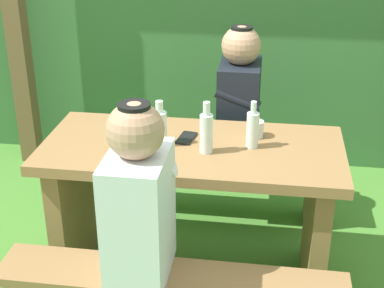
{
  "coord_description": "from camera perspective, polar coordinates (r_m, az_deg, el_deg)",
  "views": [
    {
      "loc": [
        0.35,
        -2.36,
        1.86
      ],
      "look_at": [
        0.0,
        0.0,
        0.74
      ],
      "focal_mm": 53.33,
      "sensor_mm": 36.0,
      "label": 1
    }
  ],
  "objects": [
    {
      "name": "picnic_table",
      "position": [
        2.75,
        -0.0,
        -4.54
      ],
      "size": [
        1.4,
        0.64,
        0.73
      ],
      "color": "olive",
      "rests_on": "ground_plane"
    },
    {
      "name": "pergola_post_left",
      "position": [
        4.01,
        -17.16,
        11.1
      ],
      "size": [
        0.12,
        0.12,
        1.93
      ],
      "primitive_type": "cube",
      "color": "brown",
      "rests_on": "ground_plane"
    },
    {
      "name": "person_white_shirt",
      "position": [
        2.14,
        -5.36,
        -5.59
      ],
      "size": [
        0.25,
        0.35,
        0.72
      ],
      "color": "silver",
      "rests_on": "bench_near"
    },
    {
      "name": "bottle_right",
      "position": [
        2.53,
        1.44,
        1.24
      ],
      "size": [
        0.06,
        0.06,
        0.24
      ],
      "color": "silver",
      "rests_on": "picnic_table"
    },
    {
      "name": "person_black_coat",
      "position": [
        3.14,
        4.75,
        4.79
      ],
      "size": [
        0.25,
        0.35,
        0.72
      ],
      "color": "black",
      "rests_on": "bench_far"
    },
    {
      "name": "bottle_center",
      "position": [
        2.61,
        -3.24,
        1.71
      ],
      "size": [
        0.07,
        0.07,
        0.22
      ],
      "color": "silver",
      "rests_on": "picnic_table"
    },
    {
      "name": "ground_plane",
      "position": [
        3.03,
        -0.0,
        -12.79
      ],
      "size": [
        12.0,
        12.0,
        0.0
      ],
      "primitive_type": "plane",
      "color": "#48812F"
    },
    {
      "name": "drinking_glass",
      "position": [
        2.73,
        6.36,
        1.51
      ],
      "size": [
        0.08,
        0.08,
        0.08
      ],
      "primitive_type": "cylinder",
      "color": "silver",
      "rests_on": "picnic_table"
    },
    {
      "name": "cell_phone",
      "position": [
        2.7,
        -0.57,
        0.6
      ],
      "size": [
        0.09,
        0.15,
        0.01
      ],
      "primitive_type": "cube",
      "rotation": [
        0.0,
        0.0,
        -0.16
      ],
      "color": "black",
      "rests_on": "picnic_table"
    },
    {
      "name": "bench_far",
      "position": [
        3.35,
        1.45,
        -2.37
      ],
      "size": [
        1.4,
        0.24,
        0.44
      ],
      "color": "olive",
      "rests_on": "ground_plane"
    },
    {
      "name": "bottle_left",
      "position": [
        2.6,
        6.08,
        1.51
      ],
      "size": [
        0.06,
        0.06,
        0.22
      ],
      "color": "silver",
      "rests_on": "picnic_table"
    },
    {
      "name": "hedge_backdrop",
      "position": [
        4.39,
        3.69,
        12.63
      ],
      "size": [
        6.4,
        1.1,
        1.83
      ],
      "primitive_type": "cube",
      "color": "#386A36",
      "rests_on": "ground_plane"
    }
  ]
}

